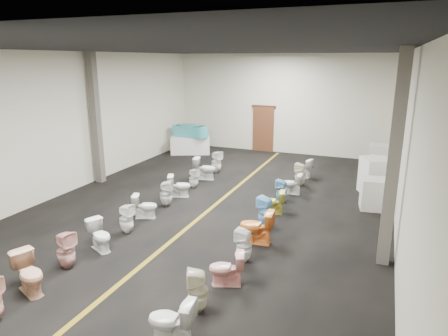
{
  "coord_description": "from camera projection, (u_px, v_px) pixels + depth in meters",
  "views": [
    {
      "loc": [
        4.51,
        -10.02,
        4.26
      ],
      "look_at": [
        0.02,
        1.0,
        0.99
      ],
      "focal_mm": 32.0,
      "sensor_mm": 36.0,
      "label": 1
    }
  ],
  "objects": [
    {
      "name": "floor",
      "position": [
        210.0,
        209.0,
        11.72
      ],
      "size": [
        16.0,
        16.0,
        0.0
      ],
      "primitive_type": "plane",
      "color": "black",
      "rests_on": "ground"
    },
    {
      "name": "ceiling",
      "position": [
        209.0,
        49.0,
        10.53
      ],
      "size": [
        16.0,
        16.0,
        0.0
      ],
      "primitive_type": "plane",
      "rotation": [
        3.14,
        0.0,
        0.0
      ],
      "color": "black",
      "rests_on": "ground"
    },
    {
      "name": "wall_back",
      "position": [
        281.0,
        104.0,
        18.27
      ],
      "size": [
        10.0,
        0.0,
        10.0
      ],
      "primitive_type": "plane",
      "rotation": [
        1.57,
        0.0,
        0.0
      ],
      "color": "beige",
      "rests_on": "ground"
    },
    {
      "name": "wall_left",
      "position": [
        69.0,
        123.0,
        12.94
      ],
      "size": [
        0.0,
        16.0,
        16.0
      ],
      "primitive_type": "plane",
      "rotation": [
        1.57,
        0.0,
        1.57
      ],
      "color": "beige",
      "rests_on": "ground"
    },
    {
      "name": "wall_right",
      "position": [
        405.0,
        148.0,
        9.31
      ],
      "size": [
        0.0,
        16.0,
        16.0
      ],
      "primitive_type": "plane",
      "rotation": [
        1.57,
        0.0,
        -1.57
      ],
      "color": "beige",
      "rests_on": "ground"
    },
    {
      "name": "aisle_stripe",
      "position": [
        210.0,
        209.0,
        11.72
      ],
      "size": [
        0.12,
        15.6,
        0.01
      ],
      "primitive_type": "cube",
      "color": "#826613",
      "rests_on": "floor"
    },
    {
      "name": "back_door",
      "position": [
        263.0,
        129.0,
        18.82
      ],
      "size": [
        1.0,
        0.1,
        2.1
      ],
      "primitive_type": "cube",
      "color": "#562D19",
      "rests_on": "floor"
    },
    {
      "name": "door_frame",
      "position": [
        264.0,
        106.0,
        18.55
      ],
      "size": [
        1.15,
        0.08,
        0.1
      ],
      "primitive_type": "cube",
      "color": "#331C11",
      "rests_on": "back_door"
    },
    {
      "name": "column_left",
      "position": [
        96.0,
        119.0,
        13.74
      ],
      "size": [
        0.25,
        0.25,
        4.5
      ],
      "primitive_type": "cube",
      "color": "#59544C",
      "rests_on": "floor"
    },
    {
      "name": "column_right",
      "position": [
        394.0,
        162.0,
        8.06
      ],
      "size": [
        0.25,
        0.25,
        4.5
      ],
      "primitive_type": "cube",
      "color": "#59544C",
      "rests_on": "floor"
    },
    {
      "name": "display_table",
      "position": [
        190.0,
        145.0,
        18.52
      ],
      "size": [
        1.98,
        1.55,
        0.79
      ],
      "primitive_type": "cube",
      "rotation": [
        0.0,
        0.0,
        0.43
      ],
      "color": "white",
      "rests_on": "floor"
    },
    {
      "name": "bathtub",
      "position": [
        190.0,
        131.0,
        18.34
      ],
      "size": [
        1.86,
        0.76,
        0.55
      ],
      "rotation": [
        0.0,
        0.0,
        -0.08
      ],
      "color": "teal",
      "rests_on": "display_table"
    },
    {
      "name": "appliance_crate_a",
      "position": [
        373.0,
        194.0,
        11.63
      ],
      "size": [
        0.8,
        0.8,
        0.91
      ],
      "primitive_type": "cube",
      "rotation": [
        0.0,
        0.0,
        0.15
      ],
      "color": "silver",
      "rests_on": "floor"
    },
    {
      "name": "appliance_crate_b",
      "position": [
        376.0,
        176.0,
        12.9
      ],
      "size": [
        1.14,
        1.14,
        1.18
      ],
      "primitive_type": "cube",
      "rotation": [
        0.0,
        0.0,
        0.43
      ],
      "color": "white",
      "rests_on": "floor"
    },
    {
      "name": "appliance_crate_c",
      "position": [
        377.0,
        170.0,
        14.04
      ],
      "size": [
        1.06,
        1.06,
        0.92
      ],
      "primitive_type": "cube",
      "rotation": [
        0.0,
        0.0,
        -0.38
      ],
      "color": "silver",
      "rests_on": "floor"
    },
    {
      "name": "appliance_crate_d",
      "position": [
        378.0,
        158.0,
        15.49
      ],
      "size": [
        0.79,
        0.79,
        1.06
      ],
      "primitive_type": "cube",
      "rotation": [
        0.0,
        0.0,
        -0.07
      ],
      "color": "silver",
      "rests_on": "floor"
    },
    {
      "name": "toilet_left_2",
      "position": [
        29.0,
        273.0,
        7.44
      ],
      "size": [
        0.88,
        0.69,
        0.78
      ],
      "primitive_type": "imported",
      "rotation": [
        0.0,
        0.0,
        1.19
      ],
      "color": "#E5AC85",
      "rests_on": "floor"
    },
    {
      "name": "toilet_left_3",
      "position": [
        66.0,
        250.0,
        8.31
      ],
      "size": [
        0.45,
        0.44,
        0.83
      ],
      "primitive_type": "imported",
      "rotation": [
        0.0,
        0.0,
        1.35
      ],
      "color": "#E1A59E",
      "rests_on": "floor"
    },
    {
      "name": "toilet_left_4",
      "position": [
        100.0,
        235.0,
        9.13
      ],
      "size": [
        0.8,
        0.65,
        0.71
      ],
      "primitive_type": "imported",
      "rotation": [
        0.0,
        0.0,
        1.14
      ],
      "color": "white",
      "rests_on": "floor"
    },
    {
      "name": "toilet_left_5",
      "position": [
        126.0,
        219.0,
        10.01
      ],
      "size": [
        0.37,
        0.37,
        0.77
      ],
      "primitive_type": "imported",
      "rotation": [
        0.0,
        0.0,
        1.51
      ],
      "color": "white",
      "rests_on": "floor"
    },
    {
      "name": "toilet_left_6",
      "position": [
        145.0,
        206.0,
        10.99
      ],
      "size": [
        0.75,
        0.59,
        0.68
      ],
      "primitive_type": "imported",
      "rotation": [
        0.0,
        0.0,
        1.93
      ],
      "color": "white",
      "rests_on": "floor"
    },
    {
      "name": "toilet_left_7",
      "position": [
        166.0,
        194.0,
        11.84
      ],
      "size": [
        0.46,
        0.45,
        0.79
      ],
      "primitive_type": "imported",
      "rotation": [
        0.0,
        0.0,
        1.9
      ],
      "color": "silver",
      "rests_on": "floor"
    },
    {
      "name": "toilet_left_8",
      "position": [
        179.0,
        186.0,
        12.67
      ],
      "size": [
        0.81,
        0.64,
        0.72
      ],
      "primitive_type": "imported",
      "rotation": [
        0.0,
        0.0,
        1.95
      ],
      "color": "white",
      "rests_on": "floor"
    },
    {
      "name": "toilet_left_9",
      "position": [
        194.0,
        178.0,
        13.54
      ],
      "size": [
        0.38,
        0.37,
        0.68
      ],
      "primitive_type": "imported",
      "rotation": [
        0.0,
        0.0,
        1.32
      ],
      "color": "white",
      "rests_on": "floor"
    },
    {
      "name": "toilet_left_10",
      "position": [
        205.0,
        168.0,
        14.51
      ],
      "size": [
        0.86,
        0.58,
        0.81
      ],
      "primitive_type": "imported",
      "rotation": [
        0.0,
        0.0,
        1.74
      ],
      "color": "white",
      "rests_on": "floor"
    },
    {
      "name": "toilet_left_11",
      "position": [
        216.0,
        162.0,
        15.38
      ],
      "size": [
        0.49,
        0.48,
        0.84
      ],
      "primitive_type": "imported",
      "rotation": [
        0.0,
        0.0,
        1.25
      ],
      "color": "white",
      "rests_on": "floor"
    },
    {
      "name": "toilet_right_1",
      "position": [
        171.0,
        321.0,
        6.1
      ],
      "size": [
        0.79,
        0.52,
        0.76
      ],
      "primitive_type": "imported",
      "rotation": [
        0.0,
        0.0,
        -1.44
      ],
      "color": "white",
      "rests_on": "floor"
    },
    {
      "name": "toilet_right_2",
      "position": [
        198.0,
        291.0,
        6.88
      ],
      "size": [
        0.48,
        0.48,
        0.79
      ],
      "primitive_type": "imported",
      "rotation": [
        0.0,
        0.0,
        -1.14
      ],
      "color": "beige",
      "rests_on": "floor"
    },
    {
      "name": "toilet_right_3",
      "position": [
        226.0,
        269.0,
        7.7
      ],
      "size": [
        0.77,
        0.6,
        0.69
      ],
      "primitive_type": "imported",
      "rotation": [
        0.0,
        0.0,
        -1.22
      ],
      "color": "#F9AEA7",
      "rests_on": "floor"
    },
    {
      "name": "toilet_right_4",
      "position": [
        244.0,
        245.0,
        8.6
      ],
      "size": [
        0.37,
        0.36,
        0.75
      ],
      "primitive_type": "imported",
      "rotation": [
        0.0,
        0.0,
        -1.65
      ],
      "color": "white",
      "rests_on": "floor"
    },
    {
      "name": "toilet_right_5",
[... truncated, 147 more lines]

